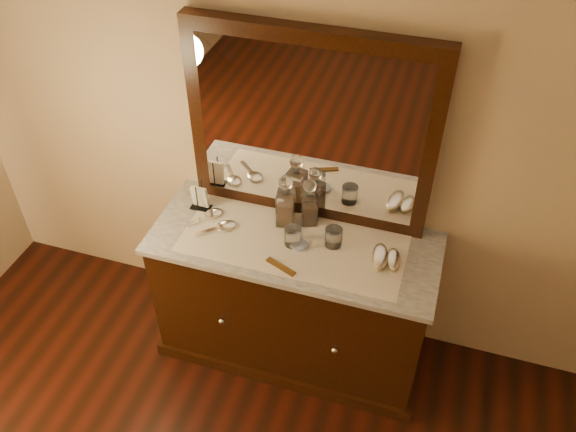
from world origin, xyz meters
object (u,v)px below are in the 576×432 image
object	(u,v)px
hand_mirror_inner	(223,227)
decanter_left	(286,205)
decanter_right	(309,206)
brush_near	(380,257)
hand_mirror_outer	(211,215)
napkin_rack	(200,198)
pin_dish	(299,245)
comb	(281,267)
mirror_frame	(310,130)
dresser_cabinet	(294,299)
brush_far	(393,260)

from	to	relation	value
hand_mirror_inner	decanter_left	bearing A→B (deg)	25.24
decanter_right	decanter_left	bearing A→B (deg)	-160.28
brush_near	hand_mirror_outer	distance (m)	0.90
napkin_rack	hand_mirror_inner	size ratio (longest dim) A/B	0.81
napkin_rack	decanter_right	xyz separation A→B (m)	(0.57, 0.06, 0.04)
pin_dish	hand_mirror_inner	bearing A→B (deg)	179.10
comb	hand_mirror_inner	size ratio (longest dim) A/B	0.83
mirror_frame	decanter_left	world-z (taller)	mirror_frame
decanter_left	hand_mirror_outer	size ratio (longest dim) A/B	1.53
dresser_cabinet	hand_mirror_outer	world-z (taller)	hand_mirror_outer
brush_near	comb	bearing A→B (deg)	-157.54
mirror_frame	brush_near	world-z (taller)	mirror_frame
dresser_cabinet	pin_dish	size ratio (longest dim) A/B	17.08
brush_far	hand_mirror_outer	size ratio (longest dim) A/B	0.80
napkin_rack	comb	bearing A→B (deg)	-28.38
mirror_frame	brush_far	world-z (taller)	mirror_frame
brush_far	hand_mirror_outer	xyz separation A→B (m)	(-0.96, 0.05, -0.01)
mirror_frame	decanter_left	size ratio (longest dim) A/B	4.04
brush_far	hand_mirror_inner	distance (m)	0.86
dresser_cabinet	brush_near	xyz separation A→B (m)	(0.43, -0.01, 0.47)
comb	mirror_frame	bearing A→B (deg)	110.95
decanter_left	brush_far	xyz separation A→B (m)	(0.57, -0.12, -0.09)
brush_far	napkin_rack	bearing A→B (deg)	174.21
napkin_rack	hand_mirror_outer	world-z (taller)	napkin_rack
comb	hand_mirror_inner	distance (m)	0.40
pin_dish	comb	bearing A→B (deg)	-104.29
dresser_cabinet	comb	world-z (taller)	comb
decanter_left	pin_dish	bearing A→B (deg)	-51.42
hand_mirror_outer	mirror_frame	bearing A→B (deg)	23.21
mirror_frame	hand_mirror_outer	bearing A→B (deg)	-156.79
mirror_frame	hand_mirror_inner	xyz separation A→B (m)	(-0.37, -0.27, -0.49)
hand_mirror_outer	brush_far	bearing A→B (deg)	-3.22
mirror_frame	comb	size ratio (longest dim) A/B	7.34
mirror_frame	hand_mirror_outer	world-z (taller)	mirror_frame
brush_near	hand_mirror_outer	xyz separation A→B (m)	(-0.89, 0.06, -0.02)
mirror_frame	comb	distance (m)	0.66
decanter_right	brush_far	world-z (taller)	decanter_right
decanter_right	hand_mirror_outer	world-z (taller)	decanter_right
decanter_right	hand_mirror_inner	world-z (taller)	decanter_right
comb	napkin_rack	distance (m)	0.61
comb	napkin_rack	world-z (taller)	napkin_rack
comb	brush_near	distance (m)	0.47
mirror_frame	decanter_right	world-z (taller)	mirror_frame
pin_dish	comb	distance (m)	0.17
decanter_left	mirror_frame	bearing A→B (deg)	58.37
dresser_cabinet	napkin_rack	world-z (taller)	napkin_rack
napkin_rack	decanter_left	xyz separation A→B (m)	(0.46, 0.02, 0.05)
dresser_cabinet	brush_far	xyz separation A→B (m)	(0.49, -0.01, 0.46)
brush_far	hand_mirror_inner	size ratio (longest dim) A/B	0.79
brush_near	hand_mirror_inner	size ratio (longest dim) A/B	0.93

